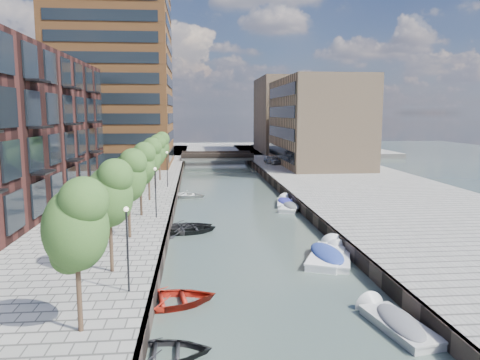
{
  "coord_description": "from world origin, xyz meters",
  "views": [
    {
      "loc": [
        -3.94,
        -13.79,
        9.45
      ],
      "look_at": [
        0.0,
        27.46,
        3.5
      ],
      "focal_mm": 35.0,
      "sensor_mm": 36.0,
      "label": 1
    }
  ],
  "objects": [
    {
      "name": "sloop_1",
      "position": [
        -4.9,
        23.59,
        0.0
      ],
      "size": [
        5.24,
        4.17,
        0.97
      ],
      "primitive_type": "imported",
      "rotation": [
        0.0,
        0.0,
        1.76
      ],
      "color": "black",
      "rests_on": "ground"
    },
    {
      "name": "motorboat_4",
      "position": [
        5.57,
        31.19,
        0.19
      ],
      "size": [
        3.28,
        4.85,
        1.54
      ],
      "color": "white",
      "rests_on": "ground"
    },
    {
      "name": "tree_6",
      "position": [
        -8.5,
        46.0,
        5.31
      ],
      "size": [
        2.5,
        2.5,
        5.95
      ],
      "color": "#382619",
      "rests_on": "quay_left"
    },
    {
      "name": "sloop_0",
      "position": [
        -5.4,
        3.5,
        0.0
      ],
      "size": [
        4.12,
        2.99,
        0.84
      ],
      "primitive_type": "imported",
      "rotation": [
        0.0,
        0.0,
        1.6
      ],
      "color": "black",
      "rests_on": "ground"
    },
    {
      "name": "car",
      "position": [
        8.89,
        63.27,
        1.69
      ],
      "size": [
        2.76,
        4.33,
        1.37
      ],
      "primitive_type": "imported",
      "rotation": [
        0.0,
        0.0,
        0.3
      ],
      "color": "#9FA1A3",
      "rests_on": "quay_right"
    },
    {
      "name": "tree_3",
      "position": [
        -8.5,
        25.0,
        5.31
      ],
      "size": [
        2.5,
        2.5,
        5.95
      ],
      "color": "#382619",
      "rests_on": "quay_left"
    },
    {
      "name": "quay_right",
      "position": [
        16.0,
        40.0,
        0.5
      ],
      "size": [
        20.0,
        140.0,
        1.0
      ],
      "primitive_type": "cube",
      "color": "gray",
      "rests_on": "ground"
    },
    {
      "name": "motorboat_1",
      "position": [
        4.79,
        5.21,
        0.19
      ],
      "size": [
        2.4,
        4.86,
        1.55
      ],
      "color": "#B8B8B6",
      "rests_on": "ground"
    },
    {
      "name": "tan_block_near",
      "position": [
        16.0,
        62.0,
        8.0
      ],
      "size": [
        12.0,
        25.0,
        14.0
      ],
      "primitive_type": "cube",
      "color": "#A28363",
      "rests_on": "quay_right"
    },
    {
      "name": "motorboat_3",
      "position": [
        5.33,
        33.39,
        0.19
      ],
      "size": [
        2.43,
        4.93,
        1.57
      ],
      "color": "white",
      "rests_on": "ground"
    },
    {
      "name": "sloop_4",
      "position": [
        -4.73,
        22.67,
        0.0
      ],
      "size": [
        5.27,
        4.13,
        0.99
      ],
      "primitive_type": "imported",
      "rotation": [
        0.0,
        0.0,
        1.73
      ],
      "color": "black",
      "rests_on": "ground"
    },
    {
      "name": "tree_0",
      "position": [
        -8.5,
        4.0,
        5.31
      ],
      "size": [
        2.5,
        2.5,
        5.95
      ],
      "color": "#382619",
      "rests_on": "quay_left"
    },
    {
      "name": "tan_block_far",
      "position": [
        16.0,
        88.0,
        9.0
      ],
      "size": [
        12.0,
        20.0,
        16.0
      ],
      "primitive_type": "cube",
      "color": "#A28363",
      "rests_on": "quay_right"
    },
    {
      "name": "motorboat_2",
      "position": [
        5.11,
        14.84,
        0.09
      ],
      "size": [
        3.04,
        5.05,
        1.59
      ],
      "color": "silver",
      "rests_on": "ground"
    },
    {
      "name": "far_closure",
      "position": [
        0.0,
        100.0,
        0.5
      ],
      "size": [
        80.0,
        40.0,
        1.0
      ],
      "primitive_type": "cube",
      "color": "gray",
      "rests_on": "ground"
    },
    {
      "name": "tree_1",
      "position": [
        -8.5,
        11.0,
        5.31
      ],
      "size": [
        2.5,
        2.5,
        5.95
      ],
      "color": "#382619",
      "rests_on": "quay_left"
    },
    {
      "name": "lamp_1",
      "position": [
        -7.2,
        24.0,
        3.51
      ],
      "size": [
        0.24,
        0.24,
        4.12
      ],
      "color": "black",
      "rests_on": "quay_left"
    },
    {
      "name": "tree_4",
      "position": [
        -8.5,
        32.0,
        5.31
      ],
      "size": [
        2.5,
        2.5,
        5.95
      ],
      "color": "#382619",
      "rests_on": "quay_left"
    },
    {
      "name": "sloop_3",
      "position": [
        -5.17,
        38.55,
        0.0
      ],
      "size": [
        5.59,
        4.79,
        0.98
      ],
      "primitive_type": "imported",
      "rotation": [
        0.0,
        0.0,
        1.22
      ],
      "color": "silver",
      "rests_on": "ground"
    },
    {
      "name": "bridge",
      "position": [
        0.0,
        72.0,
        1.39
      ],
      "size": [
        13.0,
        6.0,
        1.3
      ],
      "color": "gray",
      "rests_on": "ground"
    },
    {
      "name": "water",
      "position": [
        0.0,
        40.0,
        0.0
      ],
      "size": [
        300.0,
        300.0,
        0.0
      ],
      "primitive_type": "plane",
      "color": "#38473F",
      "rests_on": "ground"
    },
    {
      "name": "tower",
      "position": [
        -17.0,
        65.0,
        16.0
      ],
      "size": [
        18.0,
        18.0,
        30.0
      ],
      "primitive_type": "cube",
      "color": "brown",
      "rests_on": "quay_left"
    },
    {
      "name": "quay_wall_left",
      "position": [
        -6.1,
        40.0,
        0.5
      ],
      "size": [
        0.25,
        140.0,
        1.0
      ],
      "primitive_type": "cube",
      "color": "#332823",
      "rests_on": "ground"
    },
    {
      "name": "tree_2",
      "position": [
        -8.5,
        18.0,
        5.31
      ],
      "size": [
        2.5,
        2.5,
        5.95
      ],
      "color": "#382619",
      "rests_on": "quay_left"
    },
    {
      "name": "sloop_2",
      "position": [
        -5.4,
        8.51,
        0.0
      ],
      "size": [
        5.39,
        4.25,
        1.01
      ],
      "primitive_type": "imported",
      "rotation": [
        0.0,
        0.0,
        1.74
      ],
      "color": "#A51D12",
      "rests_on": "ground"
    },
    {
      "name": "lamp_2",
      "position": [
        -7.2,
        40.0,
        3.51
      ],
      "size": [
        0.24,
        0.24,
        4.12
      ],
      "color": "black",
      "rests_on": "quay_left"
    },
    {
      "name": "tree_5",
      "position": [
        -8.5,
        39.0,
        5.31
      ],
      "size": [
        2.5,
        2.5,
        5.95
      ],
      "color": "#382619",
      "rests_on": "quay_left"
    },
    {
      "name": "quay_wall_right",
      "position": [
        6.1,
        40.0,
        0.5
      ],
      "size": [
        0.25,
        140.0,
        1.0
      ],
      "primitive_type": "cube",
      "color": "#332823",
      "rests_on": "ground"
    },
    {
      "name": "lamp_0",
      "position": [
        -7.2,
        8.0,
        3.51
      ],
      "size": [
        0.24,
        0.24,
        4.12
      ],
      "color": "black",
      "rests_on": "quay_left"
    },
    {
      "name": "motorboat_0",
      "position": [
        4.62,
        15.15,
        0.23
      ],
      "size": [
        4.09,
        5.98,
        1.89
      ],
      "color": "white",
      "rests_on": "ground"
    },
    {
      "name": "apartment_block",
      "position": [
        -20.0,
        30.0,
        8.0
      ],
      "size": [
        8.0,
        38.0,
        14.0
      ],
      "primitive_type": "cube",
      "color": "black",
      "rests_on": "quay_left"
    }
  ]
}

